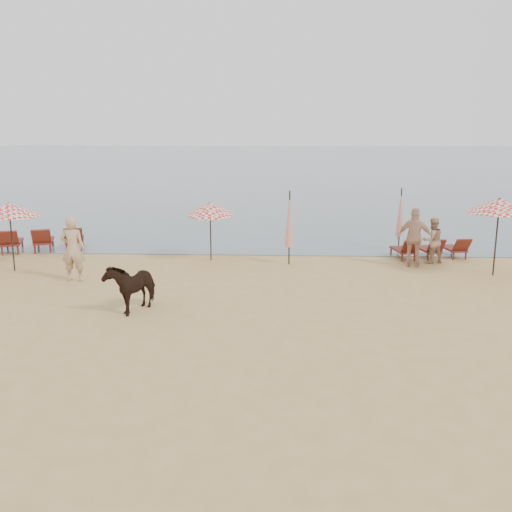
{
  "coord_description": "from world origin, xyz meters",
  "views": [
    {
      "loc": [
        0.68,
        -10.13,
        4.47
      ],
      "look_at": [
        0.0,
        5.0,
        1.1
      ],
      "focal_mm": 40.0,
      "sensor_mm": 36.0,
      "label": 1
    }
  ],
  "objects_px": {
    "lounger_cluster_left": "(43,240)",
    "cow": "(132,286)",
    "umbrella_closed_right": "(400,212)",
    "beachgoer_left": "(73,249)",
    "beachgoer_right_b": "(415,238)",
    "umbrella_open_left_b": "(210,208)",
    "umbrella_open_left_a": "(9,210)",
    "umbrella_open_right": "(499,206)",
    "beachgoer_right_a": "(432,240)",
    "umbrella_closed_left": "(289,219)",
    "lounger_cluster_right": "(430,248)"
  },
  "relations": [
    {
      "from": "umbrella_open_right",
      "to": "umbrella_open_left_a",
      "type": "bearing_deg",
      "value": 156.79
    },
    {
      "from": "umbrella_open_left_a",
      "to": "beachgoer_left",
      "type": "distance_m",
      "value": 2.84
    },
    {
      "from": "beachgoer_right_a",
      "to": "umbrella_open_left_b",
      "type": "bearing_deg",
      "value": -19.94
    },
    {
      "from": "umbrella_open_left_a",
      "to": "beachgoer_left",
      "type": "bearing_deg",
      "value": -20.88
    },
    {
      "from": "lounger_cluster_left",
      "to": "umbrella_open_left_a",
      "type": "xyz_separation_m",
      "value": [
        0.29,
        -3.02,
        1.55
      ]
    },
    {
      "from": "lounger_cluster_left",
      "to": "beachgoer_right_b",
      "type": "relative_size",
      "value": 1.67
    },
    {
      "from": "umbrella_closed_left",
      "to": "beachgoer_right_a",
      "type": "distance_m",
      "value": 4.94
    },
    {
      "from": "umbrella_open_left_a",
      "to": "umbrella_closed_right",
      "type": "bearing_deg",
      "value": 20.61
    },
    {
      "from": "umbrella_closed_right",
      "to": "beachgoer_left",
      "type": "height_order",
      "value": "umbrella_closed_right"
    },
    {
      "from": "beachgoer_right_b",
      "to": "umbrella_closed_right",
      "type": "bearing_deg",
      "value": -74.92
    },
    {
      "from": "umbrella_open_left_a",
      "to": "beachgoer_right_b",
      "type": "bearing_deg",
      "value": 9.71
    },
    {
      "from": "umbrella_open_right",
      "to": "beachgoer_right_b",
      "type": "height_order",
      "value": "umbrella_open_right"
    },
    {
      "from": "lounger_cluster_right",
      "to": "beachgoer_left",
      "type": "xyz_separation_m",
      "value": [
        -11.49,
        -3.55,
        0.61
      ]
    },
    {
      "from": "beachgoer_right_a",
      "to": "umbrella_closed_right",
      "type": "bearing_deg",
      "value": -89.8
    },
    {
      "from": "umbrella_open_left_b",
      "to": "beachgoer_left",
      "type": "distance_m",
      "value": 4.86
    },
    {
      "from": "umbrella_open_right",
      "to": "beachgoer_right_a",
      "type": "bearing_deg",
      "value": 109.66
    },
    {
      "from": "umbrella_open_left_b",
      "to": "umbrella_open_right",
      "type": "height_order",
      "value": "umbrella_open_right"
    },
    {
      "from": "umbrella_closed_left",
      "to": "beachgoer_right_b",
      "type": "relative_size",
      "value": 1.27
    },
    {
      "from": "lounger_cluster_left",
      "to": "beachgoer_left",
      "type": "bearing_deg",
      "value": -74.94
    },
    {
      "from": "umbrella_closed_left",
      "to": "beachgoer_left",
      "type": "distance_m",
      "value": 6.96
    },
    {
      "from": "cow",
      "to": "beachgoer_left",
      "type": "distance_m",
      "value": 3.71
    },
    {
      "from": "lounger_cluster_left",
      "to": "umbrella_closed_right",
      "type": "xyz_separation_m",
      "value": [
        13.34,
        0.71,
        1.01
      ]
    },
    {
      "from": "umbrella_open_left_b",
      "to": "beachgoer_right_b",
      "type": "height_order",
      "value": "umbrella_open_left_b"
    },
    {
      "from": "umbrella_open_left_b",
      "to": "umbrella_closed_left",
      "type": "relative_size",
      "value": 0.84
    },
    {
      "from": "lounger_cluster_right",
      "to": "umbrella_open_left_b",
      "type": "relative_size",
      "value": 1.26
    },
    {
      "from": "beachgoer_right_a",
      "to": "lounger_cluster_right",
      "type": "bearing_deg",
      "value": -120.68
    },
    {
      "from": "beachgoer_left",
      "to": "beachgoer_right_a",
      "type": "bearing_deg",
      "value": -168.68
    },
    {
      "from": "umbrella_open_left_b",
      "to": "umbrella_closed_right",
      "type": "bearing_deg",
      "value": 30.07
    },
    {
      "from": "lounger_cluster_left",
      "to": "lounger_cluster_right",
      "type": "distance_m",
      "value": 14.19
    },
    {
      "from": "beachgoer_right_b",
      "to": "umbrella_open_left_b",
      "type": "bearing_deg",
      "value": 10.21
    },
    {
      "from": "beachgoer_left",
      "to": "cow",
      "type": "bearing_deg",
      "value": 129.19
    },
    {
      "from": "lounger_cluster_left",
      "to": "beachgoer_left",
      "type": "relative_size",
      "value": 1.66
    },
    {
      "from": "beachgoer_left",
      "to": "beachgoer_right_a",
      "type": "distance_m",
      "value": 11.72
    },
    {
      "from": "umbrella_closed_left",
      "to": "beachgoer_right_a",
      "type": "xyz_separation_m",
      "value": [
        4.87,
        0.41,
        -0.75
      ]
    },
    {
      "from": "lounger_cluster_left",
      "to": "umbrella_open_left_a",
      "type": "distance_m",
      "value": 3.4
    },
    {
      "from": "lounger_cluster_left",
      "to": "beachgoer_right_b",
      "type": "bearing_deg",
      "value": -25.81
    },
    {
      "from": "beachgoer_left",
      "to": "umbrella_open_left_a",
      "type": "bearing_deg",
      "value": -28.45
    },
    {
      "from": "lounger_cluster_right",
      "to": "umbrella_open_left_a",
      "type": "height_order",
      "value": "umbrella_open_left_a"
    },
    {
      "from": "cow",
      "to": "umbrella_open_left_b",
      "type": "bearing_deg",
      "value": 98.65
    },
    {
      "from": "lounger_cluster_right",
      "to": "umbrella_closed_left",
      "type": "height_order",
      "value": "umbrella_closed_left"
    },
    {
      "from": "beachgoer_right_b",
      "to": "umbrella_open_left_a",
      "type": "bearing_deg",
      "value": 20.72
    },
    {
      "from": "lounger_cluster_right",
      "to": "beachgoer_right_b",
      "type": "bearing_deg",
      "value": -134.73
    },
    {
      "from": "lounger_cluster_right",
      "to": "umbrella_open_left_b",
      "type": "xyz_separation_m",
      "value": [
        -7.72,
        -0.6,
        1.45
      ]
    },
    {
      "from": "lounger_cluster_left",
      "to": "cow",
      "type": "bearing_deg",
      "value": -71.01
    },
    {
      "from": "lounger_cluster_left",
      "to": "umbrella_closed_left",
      "type": "height_order",
      "value": "umbrella_closed_left"
    },
    {
      "from": "umbrella_open_left_b",
      "to": "umbrella_closed_left",
      "type": "distance_m",
      "value": 2.77
    },
    {
      "from": "beachgoer_left",
      "to": "beachgoer_right_a",
      "type": "relative_size",
      "value": 1.26
    },
    {
      "from": "umbrella_open_left_b",
      "to": "cow",
      "type": "distance_m",
      "value": 5.95
    },
    {
      "from": "beachgoer_right_b",
      "to": "cow",
      "type": "bearing_deg",
      "value": 47.39
    },
    {
      "from": "umbrella_open_left_a",
      "to": "umbrella_open_left_b",
      "type": "bearing_deg",
      "value": 20.97
    }
  ]
}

